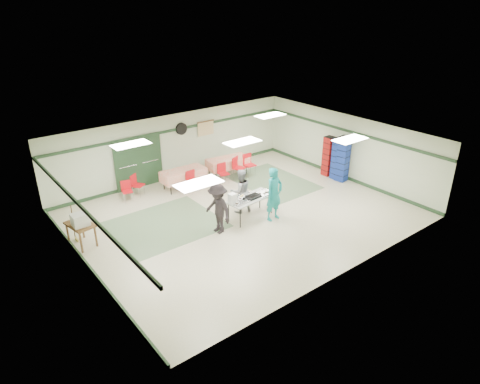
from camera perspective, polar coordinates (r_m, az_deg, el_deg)
floor at (r=15.14m, az=0.29°, el=-2.99°), size 11.00×11.00×0.00m
ceiling at (r=14.09m, az=0.31°, el=6.79°), size 11.00×11.00×0.00m
wall_back at (r=18.08m, az=-8.62°, el=6.09°), size 11.00×0.00×11.00m
wall_front at (r=11.73m, az=14.10°, el=-5.09°), size 11.00×0.00×11.00m
wall_left at (r=12.28m, az=-20.35°, el=-4.55°), size 0.00×9.00×9.00m
wall_right at (r=18.27m, az=14.04°, el=5.81°), size 0.00×9.00×9.00m
trim_back at (r=17.85m, az=-8.71°, el=8.19°), size 11.00×0.06×0.10m
baseboard_back at (r=18.50m, az=-8.32°, el=2.28°), size 11.00×0.06×0.12m
trim_left at (r=11.98m, az=-20.70°, el=-1.58°), size 0.06×9.00×0.10m
baseboard_left at (r=12.93m, az=-19.39°, el=-9.52°), size 0.06×9.00×0.12m
trim_right at (r=18.04m, az=14.21°, el=7.90°), size 0.06×9.00×0.10m
baseboard_right at (r=18.69m, az=13.59°, el=2.06°), size 0.06×9.00×0.12m
green_patch_a at (r=14.69m, az=-9.86°, el=-4.29°), size 3.50×3.00×0.01m
green_patch_b at (r=17.81m, az=4.38°, el=1.37°), size 2.50×3.50×0.01m
double_door_left at (r=17.23m, az=-14.79°, el=3.53°), size 0.90×0.06×2.10m
double_door_right at (r=17.59m, az=-11.98°, el=4.25°), size 0.90×0.06×2.10m
door_frame at (r=17.39m, az=-13.36°, el=3.87°), size 2.00×0.03×2.15m
wall_fan at (r=17.97m, az=-7.83°, el=8.35°), size 0.50×0.10×0.50m
scroll_banner at (r=18.63m, az=-4.59°, el=8.45°), size 0.80×0.02×0.60m
serving_table at (r=14.63m, az=1.43°, el=-0.90°), size 1.83×0.89×0.76m
sheet_tray_right at (r=14.92m, az=3.32°, el=-0.15°), size 0.59×0.47×0.02m
sheet_tray_mid at (r=14.67m, az=0.78°, el=-0.57°), size 0.68×0.54×0.02m
sheet_tray_left at (r=14.27m, az=-0.05°, el=-1.34°), size 0.65×0.51×0.02m
baking_pan at (r=14.59m, az=1.78°, el=-0.61°), size 0.54×0.37×0.08m
foam_box_stack at (r=14.08m, az=-1.05°, el=-0.92°), size 0.25×0.23×0.37m
volunteer_teal at (r=14.47m, az=4.57°, el=-0.29°), size 0.71×0.49×1.88m
volunteer_grey at (r=14.98m, az=0.07°, el=0.13°), size 0.90×0.78×1.61m
volunteer_dark at (r=13.68m, az=-2.97°, el=-2.24°), size 0.69×1.13×1.69m
dining_table_a at (r=18.28m, az=-1.64°, el=3.97°), size 1.88×1.00×0.77m
dining_table_b at (r=17.17m, az=-7.56°, el=2.35°), size 1.80×0.85×0.77m
chair_a at (r=17.90m, az=-0.36°, el=3.54°), size 0.56×0.56×0.94m
chair_b at (r=17.50m, az=-2.33°, el=2.80°), size 0.44×0.44×0.84m
chair_c at (r=18.25m, az=1.11°, el=3.98°), size 0.46×0.46×0.95m
chair_d at (r=16.74m, az=-6.45°, el=1.71°), size 0.43×0.43×0.88m
chair_loose_a at (r=16.82m, az=-13.71°, el=1.17°), size 0.55×0.55×0.85m
chair_loose_b at (r=16.50m, az=-14.88°, el=0.42°), size 0.44×0.44×0.79m
crate_stack_blue_a at (r=18.23m, az=12.89°, el=4.35°), size 0.40×0.40×1.77m
crate_stack_red at (r=18.54m, az=11.68°, el=4.70°), size 0.38×0.38×1.71m
crate_stack_blue_b at (r=18.05m, az=13.57°, el=4.29°), size 0.47×0.47×1.90m
printer_table at (r=13.91m, az=-20.52°, el=-4.34°), size 0.77×1.04×0.74m
office_printer at (r=13.69m, az=-20.55°, el=-3.47°), size 0.48×0.42×0.38m
broom at (r=14.25m, az=-21.36°, el=-3.79°), size 0.08×0.20×1.23m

